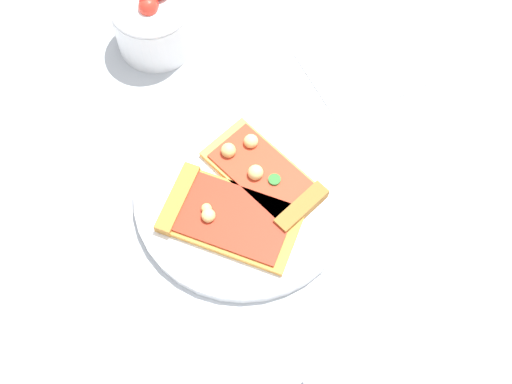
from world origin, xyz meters
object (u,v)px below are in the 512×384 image
pizza_slice_far (266,177)px  paper_napkin (362,68)px  pepper_shaker (321,382)px  pizza_slice_near (223,215)px  plate (244,195)px  salad_bowl (154,22)px

pizza_slice_far → paper_napkin: bearing=31.0°
pizza_slice_far → pepper_shaker: bearing=-99.8°
pizza_slice_near → pepper_shaker: bearing=-83.7°
plate → pepper_shaker: (-0.01, -0.24, 0.03)m
plate → pepper_shaker: bearing=-92.4°
pizza_slice_near → pepper_shaker: pepper_shaker is taller
pepper_shaker → plate: bearing=87.6°
pizza_slice_near → pizza_slice_far: bearing=22.0°
pizza_slice_near → salad_bowl: 0.29m
plate → salad_bowl: (-0.02, 0.26, 0.03)m
plate → pizza_slice_near: (-0.03, -0.02, 0.01)m
plate → pizza_slice_near: size_ratio=1.50×
pizza_slice_near → salad_bowl: salad_bowl is taller
plate → pizza_slice_near: 0.04m
salad_bowl → paper_napkin: size_ratio=0.75×
paper_napkin → pepper_shaker: (-0.23, -0.36, 0.03)m
paper_napkin → pepper_shaker: size_ratio=2.03×
plate → pizza_slice_far: pizza_slice_far is taller
plate → salad_bowl: bearing=94.5°
paper_napkin → plate: bearing=-151.5°
pizza_slice_far → pepper_shaker: pepper_shaker is taller
plate → pizza_slice_far: bearing=11.4°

